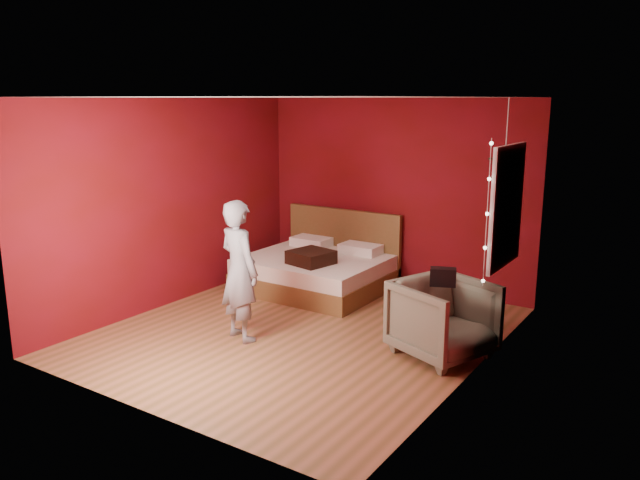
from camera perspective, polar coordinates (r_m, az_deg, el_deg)
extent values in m
plane|color=#91583A|center=(7.17, -1.69, -8.36)|extent=(4.50, 4.50, 0.00)
cube|color=maroon|center=(8.72, 6.85, 4.24)|extent=(4.00, 0.02, 2.60)
cube|color=maroon|center=(5.17, -16.36, -2.13)|extent=(4.00, 0.02, 2.60)
cube|color=maroon|center=(8.12, -13.46, 3.33)|extent=(0.02, 4.50, 2.60)
cube|color=maroon|center=(5.90, 14.39, -0.19)|extent=(0.02, 4.50, 2.60)
cube|color=white|center=(6.68, -1.84, 13.00)|extent=(4.00, 4.50, 0.02)
cube|color=white|center=(6.72, 16.72, 2.96)|extent=(0.04, 0.97, 1.27)
cube|color=black|center=(6.72, 16.60, 2.97)|extent=(0.02, 0.85, 1.15)
cube|color=white|center=(6.72, 16.56, 2.98)|extent=(0.03, 0.05, 1.15)
cube|color=white|center=(6.72, 16.56, 2.98)|extent=(0.03, 0.85, 0.05)
cylinder|color=silver|center=(6.23, 15.03, 2.33)|extent=(0.01, 0.01, 1.45)
sphere|color=#FFF2CC|center=(6.39, 14.69, -3.64)|extent=(0.04, 0.04, 0.04)
sphere|color=#FFF2CC|center=(6.30, 14.86, -0.69)|extent=(0.04, 0.04, 0.04)
sphere|color=#FFF2CC|center=(6.23, 15.03, 2.33)|extent=(0.04, 0.04, 0.04)
sphere|color=#FFF2CC|center=(6.18, 15.22, 5.40)|extent=(0.04, 0.04, 0.04)
sphere|color=#FFF2CC|center=(6.15, 15.40, 8.52)|extent=(0.04, 0.04, 0.04)
cube|color=brown|center=(8.64, -0.47, -3.71)|extent=(1.85, 1.57, 0.26)
cube|color=silver|center=(8.58, -0.48, -2.23)|extent=(1.81, 1.54, 0.20)
cube|color=brown|center=(9.15, 2.14, -0.32)|extent=(1.85, 0.07, 1.02)
cube|color=white|center=(9.19, -0.80, -0.14)|extent=(0.56, 0.35, 0.13)
cube|color=white|center=(8.76, 3.71, -0.82)|extent=(0.56, 0.35, 0.13)
imported|color=gray|center=(6.78, -7.38, -2.81)|extent=(0.65, 0.52, 1.55)
imported|color=#6C6B55|center=(6.50, 11.22, -7.10)|extent=(1.13, 1.12, 0.80)
cube|color=black|center=(6.20, 11.18, -3.33)|extent=(0.28, 0.21, 0.18)
cube|color=black|center=(8.19, -0.82, -1.58)|extent=(0.58, 0.58, 0.18)
cylinder|color=silver|center=(7.28, 16.76, 10.13)|extent=(0.01, 0.01, 0.57)
imported|color=#1A5C1F|center=(7.32, 16.52, 6.37)|extent=(0.43, 0.40, 0.39)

